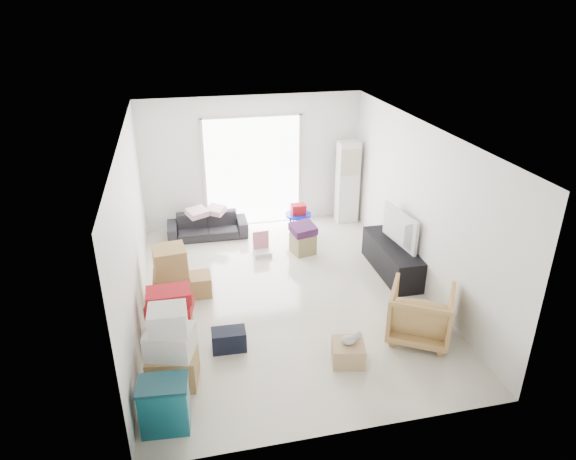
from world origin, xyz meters
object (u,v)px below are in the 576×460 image
(television, at_px, (393,241))
(ottoman, at_px, (303,243))
(storage_bins, at_px, (165,405))
(tv_console, at_px, (392,258))
(armchair, at_px, (421,311))
(wood_crate, at_px, (348,352))
(kids_table, at_px, (298,213))
(sofa, at_px, (207,222))
(ac_tower, at_px, (347,182))

(television, distance_m, ottoman, 1.76)
(storage_bins, xyz_separation_m, ottoman, (2.57, 3.86, -0.12))
(tv_console, bearing_deg, television, 0.00)
(armchair, height_order, wood_crate, armchair)
(storage_bins, bearing_deg, tv_console, 35.53)
(television, bearing_deg, kids_table, 26.40)
(armchair, xyz_separation_m, kids_table, (-0.85, 3.74, 0.03))
(kids_table, height_order, wood_crate, kids_table)
(television, bearing_deg, sofa, 47.71)
(tv_console, distance_m, ottoman, 1.71)
(armchair, distance_m, kids_table, 3.84)
(television, xyz_separation_m, sofa, (-3.03, 2.19, -0.30))
(sofa, bearing_deg, ottoman, -31.97)
(ac_tower, height_order, ottoman, ac_tower)
(ac_tower, height_order, storage_bins, ac_tower)
(sofa, relative_size, armchair, 1.82)
(ac_tower, height_order, wood_crate, ac_tower)
(storage_bins, bearing_deg, kids_table, 60.20)
(television, distance_m, storage_bins, 4.80)
(storage_bins, height_order, kids_table, kids_table)
(storage_bins, relative_size, wood_crate, 1.50)
(tv_console, relative_size, ottoman, 4.20)
(sofa, distance_m, ottoman, 2.04)
(ac_tower, relative_size, armchair, 2.01)
(ac_tower, xyz_separation_m, kids_table, (-1.17, -0.45, -0.41))
(wood_crate, bearing_deg, storage_bins, -164.86)
(ac_tower, distance_m, armchair, 4.22)
(armchair, bearing_deg, wood_crate, 45.07)
(storage_bins, bearing_deg, wood_crate, 15.14)
(wood_crate, bearing_deg, television, 54.56)
(wood_crate, bearing_deg, ottoman, 86.57)
(sofa, bearing_deg, storage_bins, -98.56)
(armchair, distance_m, storage_bins, 3.66)
(storage_bins, relative_size, kids_table, 0.97)
(storage_bins, distance_m, kids_table, 5.39)
(sofa, bearing_deg, armchair, -55.24)
(ac_tower, xyz_separation_m, television, (0.05, -2.34, -0.26))
(tv_console, relative_size, wood_crate, 3.86)
(ac_tower, distance_m, television, 2.36)
(ac_tower, relative_size, sofa, 1.10)
(ac_tower, height_order, armchair, ac_tower)
(ottoman, bearing_deg, armchair, -71.72)
(tv_console, relative_size, storage_bins, 2.57)
(television, xyz_separation_m, ottoman, (-1.33, 1.07, -0.42))
(television, xyz_separation_m, wood_crate, (-1.52, -2.14, -0.47))
(armchair, height_order, ottoman, armchair)
(storage_bins, bearing_deg, ac_tower, 53.09)
(ottoman, relative_size, wood_crate, 0.92)
(television, height_order, wood_crate, television)
(ac_tower, bearing_deg, storage_bins, -126.91)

